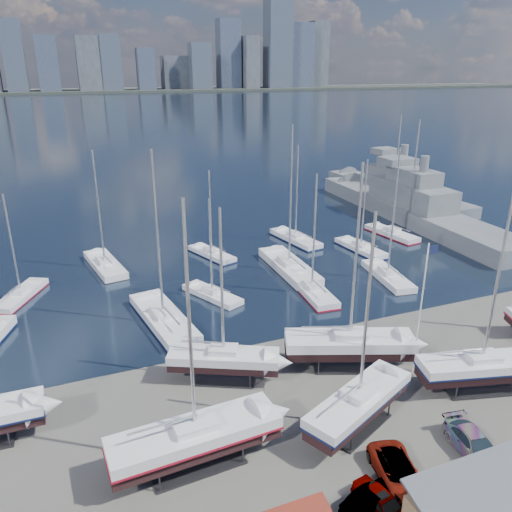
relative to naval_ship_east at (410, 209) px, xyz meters
name	(u,v)px	position (x,y,z in m)	size (l,w,h in m)	color
ground	(367,391)	(-34.43, -39.01, -1.67)	(1400.00, 1400.00, 0.00)	#605E59
water	(84,111)	(-34.43, 270.99, -1.82)	(1400.00, 600.00, 0.40)	#19293B
far_shore	(66,92)	(-34.43, 530.99, -0.57)	(1400.00, 80.00, 2.20)	#2D332D
skyline	(54,53)	(-42.26, 524.75, 37.42)	(639.14, 43.80, 107.69)	#475166
sailboat_cradle_1	(195,437)	(-49.28, -41.61, 0.50)	(11.32, 3.77, 17.88)	#2D2D33
sailboat_cradle_2	(224,359)	(-44.63, -33.33, 0.35)	(9.18, 6.26, 14.79)	#2D2D33
sailboat_cradle_3	(359,403)	(-37.54, -42.38, 0.41)	(10.23, 6.67, 16.10)	#2D2D33
sailboat_cradle_4	(349,344)	(-33.98, -35.36, 0.50)	(11.29, 6.81, 17.70)	#2D2D33
sailboat_cradle_5	(481,367)	(-26.06, -42.16, 0.42)	(10.44, 5.28, 16.23)	#2D2D33
sailboat_moored_1	(21,296)	(-60.82, -9.95, -1.36)	(5.92, 8.56, 12.57)	black
sailboat_moored_2	(105,266)	(-51.06, -4.15, -1.34)	(4.62, 10.88, 15.92)	black
sailboat_moored_3	(164,321)	(-47.20, -21.74, -1.35)	(5.09, 12.63, 18.34)	black
sailboat_moored_4	(212,295)	(-40.83, -17.72, -1.34)	(5.34, 8.17, 12.03)	black
sailboat_moored_5	(212,255)	(-37.00, -5.12, -1.36)	(4.91, 8.64, 12.46)	black
sailboat_moored_6	(312,291)	(-29.91, -21.00, -1.36)	(3.56, 9.92, 14.53)	black
sailboat_moored_7	(289,268)	(-29.36, -13.74, -1.34)	(3.91, 12.77, 19.14)	black
sailboat_moored_8	(295,240)	(-23.52, -3.72, -1.36)	(4.39, 10.32, 14.95)	black
sailboat_moored_9	(387,277)	(-19.36, -20.75, -1.34)	(4.18, 9.92, 14.52)	black
sailboat_moored_10	(361,249)	(-16.74, -10.84, -1.36)	(3.45, 9.29, 13.58)	black
sailboat_moored_11	(392,234)	(-8.61, -6.92, -1.36)	(3.98, 9.78, 14.20)	black
naval_ship_east	(410,209)	(0.00, 0.00, 0.00)	(9.41, 48.25, 18.32)	slate
naval_ship_west	(394,189)	(7.14, 14.08, 0.00)	(8.23, 38.59, 17.45)	slate
car_a	(383,504)	(-40.31, -49.38, -0.96)	(1.67, 4.14, 1.41)	gray
car_b	(371,500)	(-40.75, -48.79, -1.01)	(1.39, 3.99, 1.32)	gray
car_c	(399,473)	(-38.05, -47.79, -0.92)	(2.48, 5.38, 1.50)	gray
car_d	(475,445)	(-31.80, -47.63, -0.90)	(2.13, 5.24, 1.52)	gray
flagpole	(422,301)	(-29.15, -38.08, 4.98)	(1.02, 0.12, 11.58)	white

